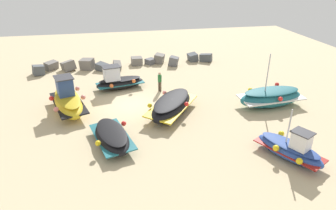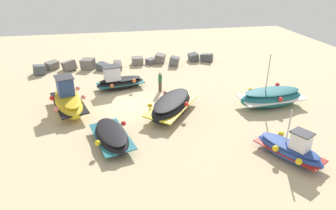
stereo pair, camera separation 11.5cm
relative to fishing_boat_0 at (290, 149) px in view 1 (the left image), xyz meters
name	(u,v)px [view 1 (the left image)]	position (x,y,z in m)	size (l,w,h in m)	color
ground_plane	(133,105)	(-7.84, 8.57, -0.58)	(54.02, 54.02, 0.00)	#C6B289
fishing_boat_0	(290,149)	(0.00, 0.00, 0.00)	(3.00, 4.07, 2.89)	#2D4C9E
fishing_boat_1	(172,105)	(-5.27, 6.54, 0.06)	(4.68, 5.39, 1.32)	black
fishing_boat_2	(112,136)	(-9.57, 3.39, -0.10)	(2.77, 4.46, 0.95)	black
fishing_boat_3	(271,97)	(2.30, 6.38, 0.13)	(5.14, 2.59, 4.13)	#1E6670
fishing_boat_4	(68,101)	(-12.54, 8.45, 0.22)	(3.21, 5.34, 2.54)	gold
fishing_boat_5	(119,81)	(-8.74, 12.06, 0.09)	(4.32, 2.43, 2.09)	black
person_walking	(160,81)	(-5.40, 10.75, 0.39)	(0.32, 0.32, 1.69)	brown
breakwater_rocks	(121,63)	(-8.19, 18.01, -0.16)	(18.69, 2.93, 1.29)	#4C5156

